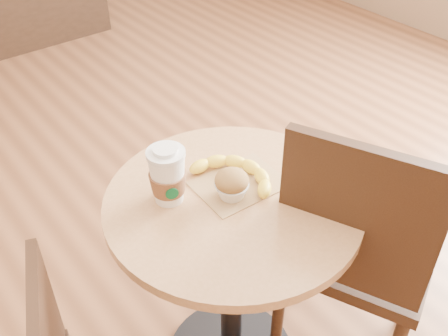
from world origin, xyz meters
The scene contains 6 objects.
cafe_table centered at (0.05, 0.07, 0.53)m, with size 0.70×0.70×0.75m.
chair_right centered at (0.35, -0.15, 0.54)m, with size 0.57×0.57×0.99m.
kraft_bag centered at (0.10, 0.10, 0.75)m, with size 0.24×0.18×0.00m, color #9A764A.
coffee_cup centered at (-0.09, 0.17, 0.83)m, with size 0.10×0.10×0.17m.
muffin centered at (0.05, 0.08, 0.79)m, with size 0.09×0.09×0.08m.
banana centered at (0.10, 0.12, 0.77)m, with size 0.18×0.26×0.04m, color yellow, non-canonical shape.
Camera 1 is at (-0.62, -0.75, 1.68)m, focal length 42.00 mm.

